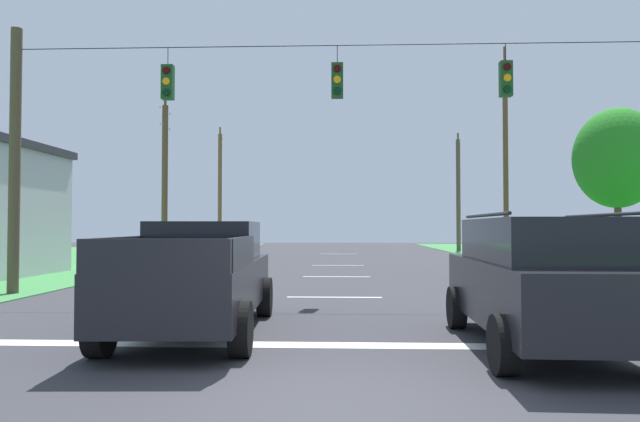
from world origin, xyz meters
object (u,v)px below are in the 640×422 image
object	(u,v)px
suv_black	(541,279)
tree_roadside_far_right	(617,158)
pickup_truck	(199,277)
utility_pole_far_left	(220,190)
utility_pole_mid_left	(165,179)
utility_pole_mid_right	(506,154)
distant_car_crossing_white	(504,257)
utility_pole_far_right	(458,194)
overhead_signal_span	(338,147)

from	to	relation	value
suv_black	tree_roadside_far_right	distance (m)	21.47
pickup_truck	tree_roadside_far_right	world-z (taller)	tree_roadside_far_right
pickup_truck	utility_pole_far_left	xyz separation A→B (m)	(-7.15, 34.32, 3.80)
utility_pole_mid_left	utility_pole_mid_right	bearing A→B (deg)	0.04
distant_car_crossing_white	utility_pole_far_right	bearing A→B (deg)	82.05
overhead_signal_span	utility_pole_mid_right	size ratio (longest dim) A/B	1.56
utility_pole_far_right	tree_roadside_far_right	world-z (taller)	utility_pole_far_right
utility_pole_mid_left	utility_pole_far_left	bearing A→B (deg)	89.35
utility_pole_mid_left	utility_pole_far_left	xyz separation A→B (m)	(0.15, 13.43, 0.23)
pickup_truck	utility_pole_far_right	size ratio (longest dim) A/B	0.60
utility_pole_mid_right	utility_pole_far_left	bearing A→B (deg)	144.18
distant_car_crossing_white	tree_roadside_far_right	distance (m)	11.11
overhead_signal_span	suv_black	bearing A→B (deg)	-64.11
suv_black	utility_pole_mid_left	distance (m)	25.76
overhead_signal_span	distant_car_crossing_white	world-z (taller)	overhead_signal_span
suv_black	utility_pole_far_left	size ratio (longest dim) A/B	0.49
overhead_signal_span	utility_pole_far_left	size ratio (longest dim) A/B	1.86
pickup_truck	utility_pole_far_left	bearing A→B (deg)	101.77
utility_pole_far_right	utility_pole_far_left	bearing A→B (deg)	178.86
utility_pole_far_left	utility_pole_mid_left	bearing A→B (deg)	-90.65
pickup_truck	utility_pole_mid_right	distance (m)	24.32
suv_black	utility_pole_far_left	xyz separation A→B (m)	(-12.70, 35.48, 3.70)
utility_pole_mid_right	tree_roadside_far_right	xyz separation A→B (m)	(4.22, -3.56, -0.67)
tree_roadside_far_right	utility_pole_far_right	bearing A→B (deg)	103.84
suv_black	pickup_truck	bearing A→B (deg)	168.28
utility_pole_mid_right	utility_pole_far_left	distance (m)	22.95
tree_roadside_far_right	distant_car_crossing_white	bearing A→B (deg)	-136.32
utility_pole_far_right	utility_pole_mid_left	bearing A→B (deg)	-145.32
pickup_truck	utility_pole_far_right	bearing A→B (deg)	71.18
utility_pole_mid_right	tree_roadside_far_right	world-z (taller)	utility_pole_mid_right
distant_car_crossing_white	utility_pole_far_right	distance (m)	24.18
suv_black	utility_pole_far_right	world-z (taller)	utility_pole_far_right
suv_black	tree_roadside_far_right	size ratio (longest dim) A/B	0.64
overhead_signal_span	distant_car_crossing_white	bearing A→B (deg)	40.55
overhead_signal_span	utility_pole_mid_right	bearing A→B (deg)	60.01
distant_car_crossing_white	utility_pole_far_left	distance (m)	28.83
utility_pole_far_right	overhead_signal_span	bearing A→B (deg)	-107.69
pickup_truck	utility_pole_far_right	world-z (taller)	utility_pole_far_right
tree_roadside_far_right	utility_pole_mid_right	bearing A→B (deg)	139.87
overhead_signal_span	utility_pole_mid_left	xyz separation A→B (m)	(-9.73, 15.61, 0.50)
pickup_truck	utility_pole_mid_right	bearing A→B (deg)	61.31
overhead_signal_span	utility_pole_far_right	size ratio (longest dim) A/B	1.99
overhead_signal_span	tree_roadside_far_right	bearing A→B (deg)	42.34
distant_car_crossing_white	utility_pole_mid_right	bearing A→B (deg)	73.36
pickup_truck	utility_pole_far_left	distance (m)	35.27
utility_pole_mid_right	utility_pole_mid_left	bearing A→B (deg)	-179.96
utility_pole_mid_right	overhead_signal_span	bearing A→B (deg)	-119.99
overhead_signal_span	utility_pole_mid_right	distance (m)	18.12
utility_pole_far_left	distant_car_crossing_white	bearing A→B (deg)	-57.34
utility_pole_mid_right	utility_pole_mid_left	xyz separation A→B (m)	(-18.74, -0.01, -1.27)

